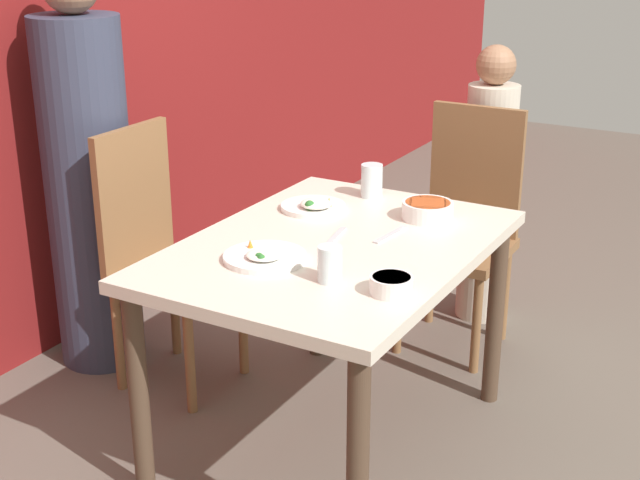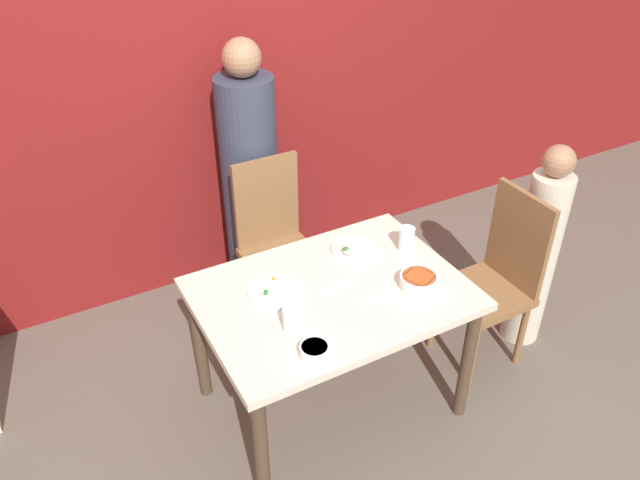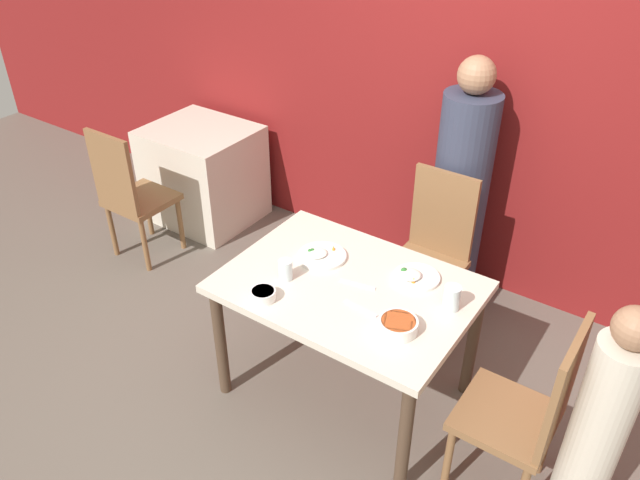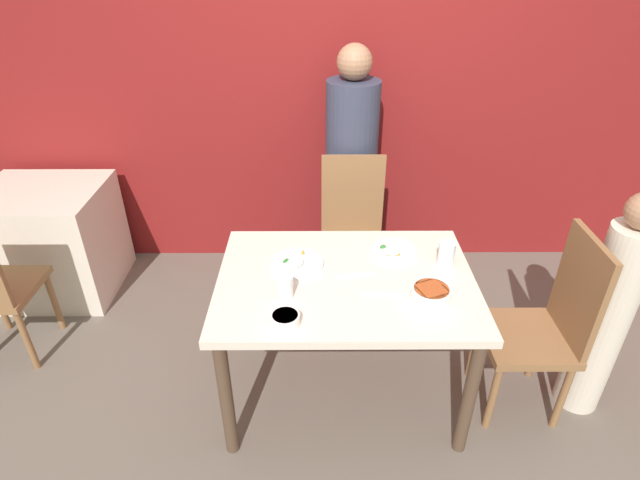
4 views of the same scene
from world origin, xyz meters
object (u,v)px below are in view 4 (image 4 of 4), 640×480
object	(u,v)px
chair_child_spot	(545,324)
glass_water_tall	(446,254)
plate_rice_adult	(296,263)
person_child	(606,315)
chair_adult_spot	(352,233)
person_adult	(351,179)
bowl_curry	(431,294)

from	to	relation	value
chair_child_spot	glass_water_tall	distance (m)	0.57
plate_rice_adult	person_child	bearing A→B (deg)	-7.26
chair_adult_spot	plate_rice_adult	xyz separation A→B (m)	(-0.32, -0.67, 0.23)
chair_adult_spot	plate_rice_adult	bearing A→B (deg)	-115.30
person_child	person_adult	bearing A→B (deg)	133.63
person_adult	glass_water_tall	size ratio (longest dim) A/B	12.98
person_adult	plate_rice_adult	size ratio (longest dim) A/B	6.24
chair_adult_spot	person_adult	bearing A→B (deg)	90.00
plate_rice_adult	glass_water_tall	distance (m)	0.71
chair_adult_spot	chair_child_spot	size ratio (longest dim) A/B	1.00
person_adult	chair_child_spot	bearing A→B (deg)	-54.08
bowl_curry	glass_water_tall	distance (m)	0.30
bowl_curry	chair_child_spot	bearing A→B (deg)	8.14
person_child	bowl_curry	bearing A→B (deg)	-174.42
person_child	bowl_curry	xyz separation A→B (m)	(-0.85, -0.08, 0.19)
chair_adult_spot	bowl_curry	bearing A→B (deg)	-73.80
chair_child_spot	bowl_curry	bearing A→B (deg)	-81.86
person_adult	glass_water_tall	world-z (taller)	person_adult
chair_adult_spot	person_child	xyz separation A→B (m)	(1.12, -0.85, 0.05)
person_adult	plate_rice_adult	distance (m)	1.04
plate_rice_adult	chair_child_spot	bearing A→B (deg)	-8.91
chair_child_spot	glass_water_tall	xyz separation A→B (m)	(-0.46, 0.19, 0.27)
chair_child_spot	bowl_curry	world-z (taller)	chair_child_spot
bowl_curry	chair_adult_spot	bearing A→B (deg)	106.20
chair_adult_spot	person_adult	xyz separation A→B (m)	(0.00, 0.33, 0.21)
chair_adult_spot	chair_child_spot	distance (m)	1.20
person_child	plate_rice_adult	bearing A→B (deg)	172.74
person_child	plate_rice_adult	world-z (taller)	person_child
chair_adult_spot	person_adult	world-z (taller)	person_adult
person_adult	person_child	world-z (taller)	person_adult
chair_child_spot	person_child	distance (m)	0.27
chair_adult_spot	bowl_curry	size ratio (longest dim) A/B	5.63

